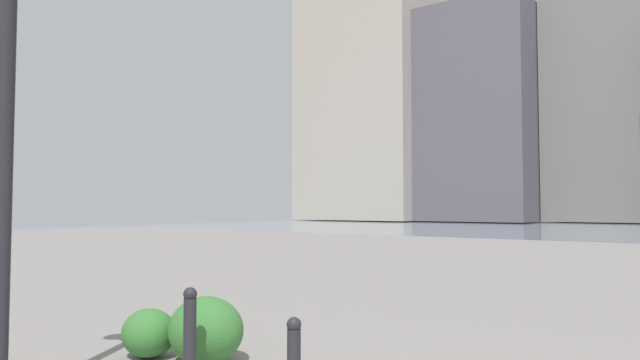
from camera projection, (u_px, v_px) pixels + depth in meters
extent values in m
cube|color=gray|center=(606.00, 87.00, 64.31)|extent=(12.06, 10.83, 30.66)
cube|color=#5B5660|center=(480.00, 116.00, 67.26)|extent=(13.31, 11.60, 25.02)
cube|color=#B2A899|center=(376.00, 107.00, 75.64)|extent=(16.29, 15.60, 30.08)
cylinder|color=#232328|center=(3.00, 181.00, 4.72)|extent=(0.14, 0.14, 3.73)
sphere|color=#232328|center=(294.00, 324.00, 4.91)|extent=(0.13, 0.13, 0.13)
cylinder|color=#232328|center=(190.00, 341.00, 5.29)|extent=(0.12, 0.12, 0.79)
sphere|color=#232328|center=(190.00, 294.00, 5.31)|extent=(0.13, 0.13, 0.13)
ellipsoid|color=#387533|center=(206.00, 330.00, 5.95)|extent=(0.83, 0.75, 0.70)
ellipsoid|color=#387533|center=(149.00, 333.00, 6.21)|extent=(0.62, 0.56, 0.53)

